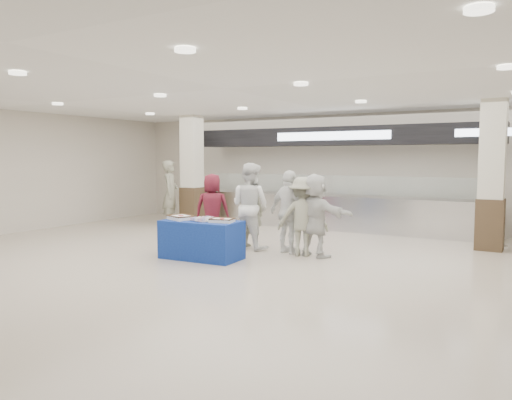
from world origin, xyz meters
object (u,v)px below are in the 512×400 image
Objects in this scene: sheet_cake_right at (222,220)px; soldier_bg at (171,193)px; sheet_cake_left at (181,217)px; civilian_white at (315,215)px; cupcake_tray at (203,219)px; chef_tall at (250,206)px; display_table at (201,240)px; soldier_a at (252,210)px; civilian_maroon at (212,209)px; soldier_b at (303,217)px; chef_short at (289,212)px.

soldier_bg reaches higher than sheet_cake_right.
civilian_white is (2.29, 1.38, 0.03)m from sheet_cake_left.
chef_tall reaches higher than cupcake_tray.
cupcake_tray is 0.29× the size of chef_tall.
soldier_a reaches higher than display_table.
civilian_white is (2.58, -0.10, 0.02)m from civilian_maroon.
civilian_white is at bearing -175.90° from soldier_a.
civilian_white reaches higher than soldier_b.
soldier_bg reaches higher than cupcake_tray.
chef_tall is 1.33m from soldier_b.
chef_tall reaches higher than sheet_cake_right.
soldier_bg is (-4.88, 2.05, 0.09)m from chef_short.
sheet_cake_left is at bearing 45.53° from civilian_white.
civilian_maroon is 3.54m from soldier_bg.
soldier_a is at bearing 6.02° from civilian_white.
chef_short is 0.61m from civilian_white.
chef_tall is 0.97m from chef_short.
sheet_cake_right is at bearing 112.44° from soldier_a.
display_table is 2.65× the size of sheet_cake_left.
soldier_b is 5.66m from soldier_bg.
sheet_cake_right is at bearing 58.42° from civilian_white.
sheet_cake_left reaches higher than display_table.
civilian_white is 5.88m from soldier_bg.
soldier_a is 0.89× the size of chef_tall.
cupcake_tray is 0.32× the size of soldier_a.
chef_tall is (0.27, 1.40, 0.56)m from display_table.
sheet_cake_right is 0.28× the size of chef_short.
cupcake_tray is at bearing 65.72° from chef_short.
soldier_a is at bearing -63.02° from chef_tall.
sheet_cake_left reaches higher than cupcake_tray.
display_table is at bearing -156.77° from soldier_bg.
sheet_cake_left is at bearing 71.35° from chef_tall.
chef_short is 1.03× the size of civilian_white.
civilian_maroon is at bearing 6.86° from chef_tall.
soldier_b reaches higher than cupcake_tray.
soldier_b is at bearing 33.33° from sheet_cake_left.
cupcake_tray is at bearing 94.87° from civilian_maroon.
soldier_bg is (-3.86, 1.86, 0.12)m from soldier_a.
chef_tall is (0.72, 1.47, 0.13)m from sheet_cake_left.
civilian_white is at bearing 44.03° from sheet_cake_right.
chef_short reaches higher than display_table.
sheet_cake_left is 1.09× the size of cupcake_tray.
sheet_cake_left is 0.35× the size of soldier_a.
chef_tall is (0.05, -0.15, 0.10)m from soldier_a.
chef_tall is at bearing 155.28° from civilian_maroon.
sheet_cake_left is 0.34× the size of chef_short.
display_table is at bearing 94.65° from soldier_a.
sheet_cake_left is 2.67m from civilian_white.
sheet_cake_left is 2.43m from soldier_b.
civilian_white is at bearing 173.14° from soldier_b.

